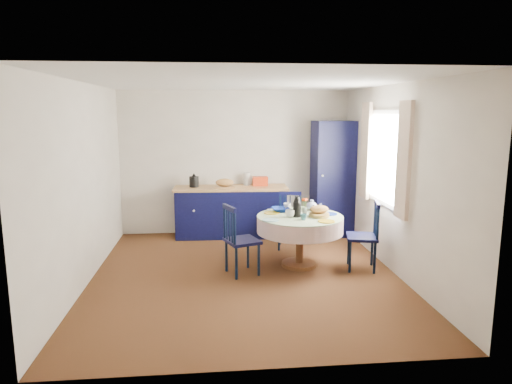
% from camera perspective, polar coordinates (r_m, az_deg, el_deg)
% --- Properties ---
extents(floor, '(4.50, 4.50, 0.00)m').
position_cam_1_polar(floor, '(6.15, -1.34, -10.33)').
color(floor, black).
rests_on(floor, ground).
extents(ceiling, '(4.50, 4.50, 0.00)m').
position_cam_1_polar(ceiling, '(5.77, -1.44, 13.60)').
color(ceiling, white).
rests_on(ceiling, wall_back).
extents(wall_back, '(4.00, 0.02, 2.50)m').
position_cam_1_polar(wall_back, '(8.06, -2.58, 3.70)').
color(wall_back, silver).
rests_on(wall_back, floor).
extents(wall_left, '(0.02, 4.50, 2.50)m').
position_cam_1_polar(wall_left, '(6.03, -20.71, 0.88)').
color(wall_left, silver).
rests_on(wall_left, floor).
extents(wall_right, '(0.02, 4.50, 2.50)m').
position_cam_1_polar(wall_right, '(6.30, 17.06, 1.47)').
color(wall_right, silver).
rests_on(wall_right, floor).
extents(window, '(0.10, 1.74, 1.45)m').
position_cam_1_polar(window, '(6.53, 15.80, 4.25)').
color(window, white).
rests_on(window, wall_right).
extents(kitchen_counter, '(1.96, 0.67, 1.11)m').
position_cam_1_polar(kitchen_counter, '(7.90, -3.16, -2.33)').
color(kitchen_counter, black).
rests_on(kitchen_counter, floor).
extents(pantry_cabinet, '(0.72, 0.53, 1.98)m').
position_cam_1_polar(pantry_cabinet, '(7.96, 9.61, 1.61)').
color(pantry_cabinet, black).
rests_on(pantry_cabinet, floor).
extents(dining_table, '(1.19, 1.19, 1.00)m').
position_cam_1_polar(dining_table, '(6.36, 5.57, -4.01)').
color(dining_table, '#533517').
rests_on(dining_table, floor).
extents(chair_left, '(0.52, 0.53, 0.94)m').
position_cam_1_polar(chair_left, '(6.05, -2.09, -5.94)').
color(chair_left, black).
rests_on(chair_left, floor).
extents(chair_far, '(0.46, 0.44, 0.88)m').
position_cam_1_polar(chair_far, '(7.24, 4.24, -3.51)').
color(chair_far, black).
rests_on(chair_far, floor).
extents(chair_right, '(0.49, 0.51, 0.95)m').
position_cam_1_polar(chair_right, '(6.41, 13.48, -5.27)').
color(chair_right, black).
rests_on(chair_right, floor).
extents(mug_a, '(0.13, 0.13, 0.10)m').
position_cam_1_polar(mug_a, '(6.24, 4.28, -2.68)').
color(mug_a, silver).
rests_on(mug_a, dining_table).
extents(mug_b, '(0.09, 0.09, 0.08)m').
position_cam_1_polar(mug_b, '(6.09, 5.96, -3.12)').
color(mug_b, '#2B5866').
rests_on(mug_b, dining_table).
extents(mug_c, '(0.12, 0.12, 0.09)m').
position_cam_1_polar(mug_c, '(6.64, 7.53, -1.99)').
color(mug_c, black).
rests_on(mug_c, dining_table).
extents(mug_d, '(0.11, 0.11, 0.10)m').
position_cam_1_polar(mug_d, '(6.66, 3.92, -1.85)').
color(mug_d, silver).
rests_on(mug_d, dining_table).
extents(cobalt_bowl, '(0.26, 0.26, 0.06)m').
position_cam_1_polar(cobalt_bowl, '(6.55, 3.10, -2.23)').
color(cobalt_bowl, navy).
rests_on(cobalt_bowl, dining_table).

